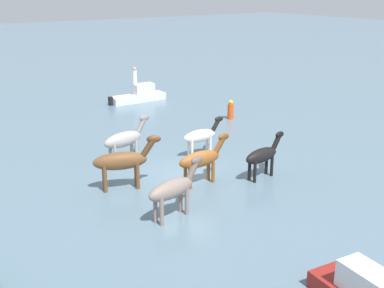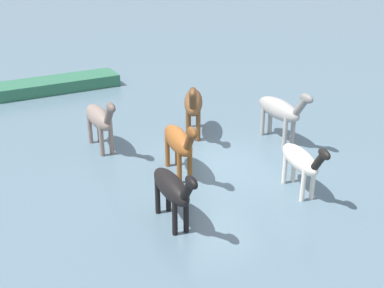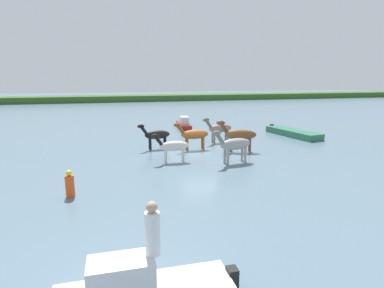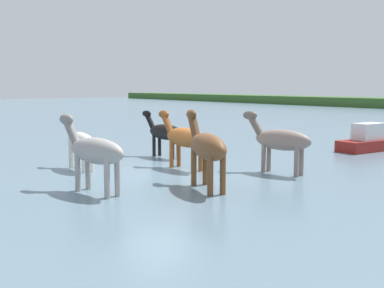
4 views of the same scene
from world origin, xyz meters
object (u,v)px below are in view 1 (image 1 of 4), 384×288
Objects in this scene: horse_chestnut_trailing at (263,155)px; horse_gray_outer at (125,139)px; boat_motor_center at (139,97)px; person_boatman_standing at (135,77)px; horse_rear_stallion at (201,159)px; horse_mid_herd at (201,136)px; horse_lead at (173,189)px; buoy_channel_marker at (231,110)px; horse_dun_straggler at (123,161)px.

horse_chestnut_trailing is 6.07m from horse_gray_outer.
person_boatman_standing is at bearing -170.05° from boat_motor_center.
horse_rear_stallion is 2.04× the size of person_boatman_standing.
horse_rear_stallion reaches higher than horse_mid_herd.
horse_lead is at bearing -176.34° from horse_chestnut_trailing.
person_boatman_standing reaches higher than horse_mid_herd.
horse_chestnut_trailing is 9.16m from buoy_channel_marker.
horse_gray_outer is at bearing 107.82° from horse_rear_stallion.
horse_mid_herd is 1.92× the size of buoy_channel_marker.
buoy_channel_marker is (-2.50, 7.01, -1.20)m from person_boatman_standing.
buoy_channel_marker is at bearing -72.09° from boat_motor_center.
boat_motor_center is (-4.94, -14.00, -0.74)m from horse_rear_stallion.
buoy_channel_marker is (-7.15, -6.94, -0.53)m from horse_rear_stallion.
horse_chestnut_trailing is at bearing -99.04° from boat_motor_center.
horse_rear_stallion is 14.72m from person_boatman_standing.
horse_lead is (4.93, 0.96, 0.09)m from horse_chestnut_trailing.
boat_motor_center is 1.44m from person_boatman_standing.
horse_gray_outer is at bearing 19.91° from buoy_channel_marker.
person_boatman_standing reaches higher than horse_gray_outer.
horse_lead is 1.14× the size of horse_mid_herd.
horse_rear_stallion reaches higher than boat_motor_center.
horse_chestnut_trailing is 15.03m from person_boatman_standing.
horse_mid_herd is 0.83× the size of horse_dun_straggler.
horse_rear_stallion is 0.60× the size of boat_motor_center.
horse_chestnut_trailing is 2.58m from horse_rear_stallion.
horse_lead is 2.18× the size of buoy_channel_marker.
buoy_channel_marker is at bearing 109.60° from person_boatman_standing.
horse_lead is at bearing -66.62° from horse_dun_straggler.
horse_mid_herd is 6.65m from buoy_channel_marker.
person_boatman_standing is (0.29, 0.05, 1.41)m from boat_motor_center.
horse_dun_straggler is at bearing -120.67° from boat_motor_center.
horse_gray_outer is at bearing 162.52° from horse_mid_herd.
horse_lead is 2.09× the size of person_boatman_standing.
horse_lead is at bearing -112.63° from horse_gray_outer.
boat_motor_center is at bearing 47.01° from horse_gray_outer.
horse_mid_herd is 11.53m from person_boatman_standing.
horse_rear_stallion is 3.05m from horse_dun_straggler.
buoy_channel_marker is (-2.21, 7.06, 0.21)m from boat_motor_center.
horse_mid_herd is 4.95m from horse_dun_straggler.
horse_rear_stallion reaches higher than buoy_channel_marker.
horse_rear_stallion is (-1.35, 3.86, -0.05)m from horse_gray_outer.
buoy_channel_marker is (-5.16, -4.18, -0.43)m from horse_mid_herd.
horse_chestnut_trailing is 0.86× the size of horse_dun_straggler.
person_boatman_standing is (-6.00, -10.09, 0.62)m from horse_gray_outer.
horse_gray_outer is 4.09m from horse_rear_stallion.
horse_chestnut_trailing is at bearing 58.92° from buoy_channel_marker.
horse_mid_herd is at bearing 39.02° from buoy_channel_marker.
person_boatman_standing is 7.54m from buoy_channel_marker.
person_boatman_standing is at bearing 77.42° from horse_mid_herd.
horse_chestnut_trailing is at bearing 81.48° from person_boatman_standing.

